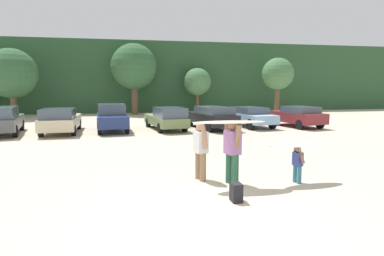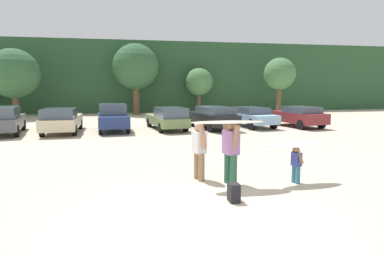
{
  "view_description": "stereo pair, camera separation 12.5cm",
  "coord_description": "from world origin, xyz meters",
  "px_view_note": "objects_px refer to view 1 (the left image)",
  "views": [
    {
      "loc": [
        -1.67,
        -6.61,
        2.75
      ],
      "look_at": [
        1.17,
        7.29,
        0.94
      ],
      "focal_mm": 30.79,
      "sensor_mm": 36.0,
      "label": 1
    },
    {
      "loc": [
        -1.55,
        -6.64,
        2.75
      ],
      "look_at": [
        1.17,
        7.29,
        0.94
      ],
      "focal_mm": 30.79,
      "sensor_mm": 36.0,
      "label": 2
    }
  ],
  "objects_px": {
    "person_adult": "(232,149)",
    "parked_car_black": "(211,117)",
    "person_companion": "(201,148)",
    "parked_car_champagne": "(60,120)",
    "parked_car_navy": "(112,117)",
    "parked_car_maroon": "(297,116)",
    "parked_car_olive_green": "(167,118)",
    "person_child": "(298,162)",
    "surfboard_white": "(297,144)",
    "parked_car_sky_blue": "(251,116)",
    "parked_car_dark_gray": "(2,120)",
    "surfboard_cream": "(229,122)",
    "backpack_dropped": "(236,192)"
  },
  "relations": [
    {
      "from": "parked_car_champagne",
      "to": "parked_car_black",
      "type": "height_order",
      "value": "parked_car_champagne"
    },
    {
      "from": "parked_car_maroon",
      "to": "surfboard_white",
      "type": "xyz_separation_m",
      "value": [
        -6.68,
        -11.92,
        0.35
      ]
    },
    {
      "from": "surfboard_white",
      "to": "person_companion",
      "type": "bearing_deg",
      "value": -21.5
    },
    {
      "from": "parked_car_champagne",
      "to": "surfboard_white",
      "type": "relative_size",
      "value": 2.52
    },
    {
      "from": "parked_car_sky_blue",
      "to": "person_adult",
      "type": "bearing_deg",
      "value": 147.71
    },
    {
      "from": "parked_car_olive_green",
      "to": "parked_car_black",
      "type": "height_order",
      "value": "parked_car_olive_green"
    },
    {
      "from": "parked_car_dark_gray",
      "to": "parked_car_maroon",
      "type": "distance_m",
      "value": 18.28
    },
    {
      "from": "parked_car_dark_gray",
      "to": "person_child",
      "type": "relative_size",
      "value": 4.57
    },
    {
      "from": "parked_car_champagne",
      "to": "person_adult",
      "type": "distance_m",
      "value": 13.43
    },
    {
      "from": "parked_car_olive_green",
      "to": "backpack_dropped",
      "type": "height_order",
      "value": "parked_car_olive_green"
    },
    {
      "from": "parked_car_black",
      "to": "parked_car_maroon",
      "type": "distance_m",
      "value": 5.98
    },
    {
      "from": "parked_car_maroon",
      "to": "surfboard_cream",
      "type": "distance_m",
      "value": 14.69
    },
    {
      "from": "parked_car_black",
      "to": "parked_car_sky_blue",
      "type": "distance_m",
      "value": 2.88
    },
    {
      "from": "parked_car_navy",
      "to": "person_adult",
      "type": "xyz_separation_m",
      "value": [
        3.73,
        -12.11,
        0.17
      ]
    },
    {
      "from": "parked_car_navy",
      "to": "parked_car_black",
      "type": "bearing_deg",
      "value": -97.04
    },
    {
      "from": "parked_car_olive_green",
      "to": "person_companion",
      "type": "distance_m",
      "value": 11.32
    },
    {
      "from": "parked_car_champagne",
      "to": "person_child",
      "type": "distance_m",
      "value": 14.66
    },
    {
      "from": "parked_car_sky_blue",
      "to": "backpack_dropped",
      "type": "bearing_deg",
      "value": 148.6
    },
    {
      "from": "person_companion",
      "to": "person_adult",
      "type": "bearing_deg",
      "value": 129.45
    },
    {
      "from": "parked_car_dark_gray",
      "to": "parked_car_sky_blue",
      "type": "height_order",
      "value": "parked_car_dark_gray"
    },
    {
      "from": "parked_car_sky_blue",
      "to": "person_companion",
      "type": "distance_m",
      "value": 13.23
    },
    {
      "from": "person_adult",
      "to": "parked_car_black",
      "type": "bearing_deg",
      "value": -115.37
    },
    {
      "from": "parked_car_maroon",
      "to": "person_companion",
      "type": "distance_m",
      "value": 14.51
    },
    {
      "from": "parked_car_maroon",
      "to": "person_adult",
      "type": "distance_m",
      "value": 14.5
    },
    {
      "from": "parked_car_olive_green",
      "to": "surfboard_cream",
      "type": "distance_m",
      "value": 12.05
    },
    {
      "from": "parked_car_black",
      "to": "person_companion",
      "type": "height_order",
      "value": "person_companion"
    },
    {
      "from": "parked_car_navy",
      "to": "parked_car_sky_blue",
      "type": "distance_m",
      "value": 9.14
    },
    {
      "from": "parked_car_olive_green",
      "to": "parked_car_maroon",
      "type": "height_order",
      "value": "parked_car_olive_green"
    },
    {
      "from": "parked_car_champagne",
      "to": "person_companion",
      "type": "distance_m",
      "value": 12.54
    },
    {
      "from": "parked_car_olive_green",
      "to": "surfboard_white",
      "type": "distance_m",
      "value": 12.3
    },
    {
      "from": "parked_car_black",
      "to": "person_companion",
      "type": "distance_m",
      "value": 11.79
    },
    {
      "from": "parked_car_champagne",
      "to": "parked_car_maroon",
      "type": "xyz_separation_m",
      "value": [
        15.17,
        0.04,
        -0.01
      ]
    },
    {
      "from": "parked_car_sky_blue",
      "to": "parked_car_navy",
      "type": "bearing_deg",
      "value": 82.55
    },
    {
      "from": "parked_car_navy",
      "to": "parked_car_black",
      "type": "xyz_separation_m",
      "value": [
        6.28,
        -0.21,
        -0.05
      ]
    },
    {
      "from": "parked_car_black",
      "to": "person_child",
      "type": "relative_size",
      "value": 4.74
    },
    {
      "from": "parked_car_maroon",
      "to": "person_adult",
      "type": "xyz_separation_m",
      "value": [
        -8.53,
        -11.71,
        0.26
      ]
    },
    {
      "from": "person_adult",
      "to": "surfboard_white",
      "type": "height_order",
      "value": "person_adult"
    },
    {
      "from": "parked_car_navy",
      "to": "person_companion",
      "type": "height_order",
      "value": "person_companion"
    },
    {
      "from": "parked_car_olive_green",
      "to": "person_companion",
      "type": "bearing_deg",
      "value": 168.55
    },
    {
      "from": "parked_car_navy",
      "to": "parked_car_maroon",
      "type": "relative_size",
      "value": 1.03
    },
    {
      "from": "person_adult",
      "to": "person_child",
      "type": "height_order",
      "value": "person_adult"
    },
    {
      "from": "parked_car_dark_gray",
      "to": "parked_car_sky_blue",
      "type": "distance_m",
      "value": 15.17
    },
    {
      "from": "parked_car_dark_gray",
      "to": "parked_car_champagne",
      "type": "bearing_deg",
      "value": -98.64
    },
    {
      "from": "parked_car_champagne",
      "to": "person_adult",
      "type": "xyz_separation_m",
      "value": [
        6.64,
        -11.67,
        0.25
      ]
    },
    {
      "from": "parked_car_black",
      "to": "surfboard_cream",
      "type": "distance_m",
      "value": 12.34
    },
    {
      "from": "parked_car_sky_blue",
      "to": "person_adult",
      "type": "height_order",
      "value": "person_adult"
    },
    {
      "from": "parked_car_champagne",
      "to": "parked_car_black",
      "type": "xyz_separation_m",
      "value": [
        9.19,
        0.22,
        0.03
      ]
    },
    {
      "from": "parked_car_champagne",
      "to": "parked_car_navy",
      "type": "distance_m",
      "value": 2.95
    },
    {
      "from": "parked_car_black",
      "to": "parked_car_sky_blue",
      "type": "height_order",
      "value": "parked_car_black"
    },
    {
      "from": "surfboard_cream",
      "to": "parked_car_dark_gray",
      "type": "bearing_deg",
      "value": -47.9
    }
  ]
}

